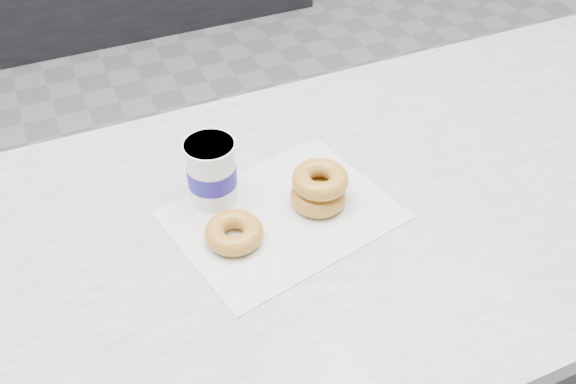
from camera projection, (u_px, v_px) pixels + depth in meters
name	position (u px, v px, depth m)	size (l,w,h in m)	color
ground	(208.00, 305.00, 2.02)	(5.00, 5.00, 0.00)	#959698
counter	(283.00, 381.00, 1.31)	(3.06, 0.76, 0.90)	#333335
wax_paper	(282.00, 215.00, 1.03)	(0.34, 0.26, 0.00)	silver
donut_single	(234.00, 233.00, 0.98)	(0.09, 0.09, 0.03)	gold
donut_stack	(319.00, 188.00, 1.03)	(0.11, 0.11, 0.06)	gold
coffee_cup	(212.00, 171.00, 1.03)	(0.10, 0.10, 0.11)	white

